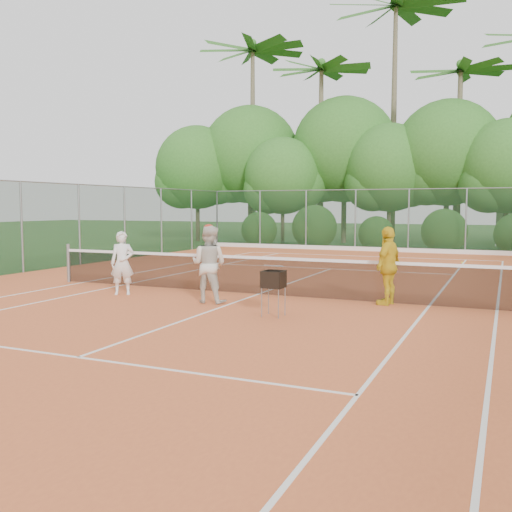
{
  "coord_description": "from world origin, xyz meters",
  "views": [
    {
      "loc": [
        5.64,
        -12.75,
        2.21
      ],
      "look_at": [
        0.52,
        -1.2,
        1.1
      ],
      "focal_mm": 40.0,
      "sensor_mm": 36.0,
      "label": 1
    }
  ],
  "objects_px": {
    "player_white": "(122,263)",
    "ball_hopper": "(273,280)",
    "player_yellow": "(388,266)",
    "player_center_grp": "(209,264)"
  },
  "relations": [
    {
      "from": "player_yellow",
      "to": "ball_hopper",
      "type": "xyz_separation_m",
      "value": [
        -1.82,
        -2.29,
        -0.15
      ]
    },
    {
      "from": "player_white",
      "to": "player_center_grp",
      "type": "xyz_separation_m",
      "value": [
        2.53,
        -0.17,
        0.1
      ]
    },
    {
      "from": "player_white",
      "to": "ball_hopper",
      "type": "xyz_separation_m",
      "value": [
        4.48,
        -1.1,
        -0.06
      ]
    },
    {
      "from": "player_white",
      "to": "player_yellow",
      "type": "height_order",
      "value": "player_yellow"
    },
    {
      "from": "player_white",
      "to": "ball_hopper",
      "type": "distance_m",
      "value": 4.61
    },
    {
      "from": "player_white",
      "to": "ball_hopper",
      "type": "bearing_deg",
      "value": -44.08
    },
    {
      "from": "player_center_grp",
      "to": "ball_hopper",
      "type": "xyz_separation_m",
      "value": [
        1.96,
        -0.92,
        -0.16
      ]
    },
    {
      "from": "player_center_grp",
      "to": "player_yellow",
      "type": "xyz_separation_m",
      "value": [
        3.77,
        1.37,
        -0.01
      ]
    },
    {
      "from": "player_white",
      "to": "player_center_grp",
      "type": "relative_size",
      "value": 0.88
    },
    {
      "from": "player_white",
      "to": "player_yellow",
      "type": "relative_size",
      "value": 0.9
    }
  ]
}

